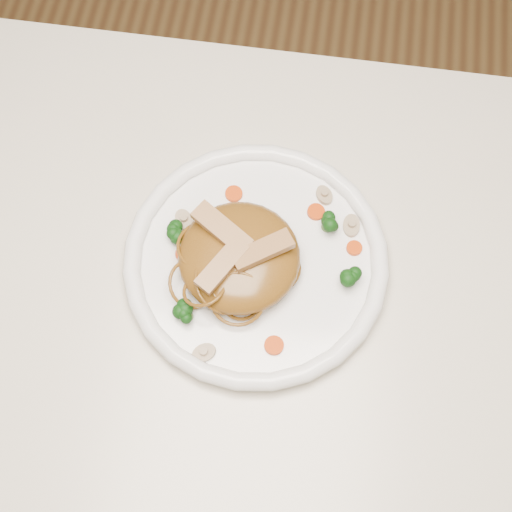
# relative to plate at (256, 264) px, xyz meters

# --- Properties ---
(ground) EXTENTS (4.00, 4.00, 0.00)m
(ground) POSITION_rel_plate_xyz_m (-0.02, -0.10, -0.76)
(ground) COLOR brown
(ground) RESTS_ON ground
(table) EXTENTS (1.20, 0.80, 0.75)m
(table) POSITION_rel_plate_xyz_m (-0.02, -0.10, -0.11)
(table) COLOR beige
(table) RESTS_ON ground
(plate) EXTENTS (0.31, 0.31, 0.02)m
(plate) POSITION_rel_plate_xyz_m (0.00, 0.00, 0.00)
(plate) COLOR white
(plate) RESTS_ON table
(noodle_mound) EXTENTS (0.16, 0.16, 0.04)m
(noodle_mound) POSITION_rel_plate_xyz_m (-0.02, -0.01, 0.03)
(noodle_mound) COLOR brown
(noodle_mound) RESTS_ON plate
(chicken_a) EXTENTS (0.07, 0.06, 0.01)m
(chicken_a) POSITION_rel_plate_xyz_m (0.01, -0.01, 0.06)
(chicken_a) COLOR #A4794D
(chicken_a) RESTS_ON noodle_mound
(chicken_b) EXTENTS (0.07, 0.06, 0.01)m
(chicken_b) POSITION_rel_plate_xyz_m (-0.04, 0.01, 0.06)
(chicken_b) COLOR #A4794D
(chicken_b) RESTS_ON noodle_mound
(chicken_c) EXTENTS (0.05, 0.07, 0.01)m
(chicken_c) POSITION_rel_plate_xyz_m (-0.03, -0.03, 0.06)
(chicken_c) COLOR #A4794D
(chicken_c) RESTS_ON noodle_mound
(broccoli_0) EXTENTS (0.03, 0.03, 0.03)m
(broccoli_0) POSITION_rel_plate_xyz_m (0.07, 0.05, 0.02)
(broccoli_0) COLOR #0E3E0D
(broccoli_0) RESTS_ON plate
(broccoli_1) EXTENTS (0.03, 0.03, 0.03)m
(broccoli_1) POSITION_rel_plate_xyz_m (-0.09, 0.02, 0.02)
(broccoli_1) COLOR #0E3E0D
(broccoli_1) RESTS_ON plate
(broccoli_2) EXTENTS (0.03, 0.03, 0.03)m
(broccoli_2) POSITION_rel_plate_xyz_m (-0.06, -0.08, 0.02)
(broccoli_2) COLOR #0E3E0D
(broccoli_2) RESTS_ON plate
(broccoli_3) EXTENTS (0.03, 0.03, 0.03)m
(broccoli_3) POSITION_rel_plate_xyz_m (0.11, -0.01, 0.02)
(broccoli_3) COLOR #0E3E0D
(broccoli_3) RESTS_ON plate
(carrot_0) EXTENTS (0.03, 0.03, 0.00)m
(carrot_0) POSITION_rel_plate_xyz_m (0.06, 0.07, 0.01)
(carrot_0) COLOR red
(carrot_0) RESTS_ON plate
(carrot_1) EXTENTS (0.02, 0.02, 0.00)m
(carrot_1) POSITION_rel_plate_xyz_m (-0.08, -0.00, 0.01)
(carrot_1) COLOR red
(carrot_1) RESTS_ON plate
(carrot_2) EXTENTS (0.02, 0.02, 0.00)m
(carrot_2) POSITION_rel_plate_xyz_m (0.11, 0.03, 0.01)
(carrot_2) COLOR red
(carrot_2) RESTS_ON plate
(carrot_3) EXTENTS (0.02, 0.02, 0.00)m
(carrot_3) POSITION_rel_plate_xyz_m (-0.04, 0.08, 0.01)
(carrot_3) COLOR red
(carrot_3) RESTS_ON plate
(carrot_4) EXTENTS (0.02, 0.02, 0.00)m
(carrot_4) POSITION_rel_plate_xyz_m (0.03, -0.09, 0.01)
(carrot_4) COLOR red
(carrot_4) RESTS_ON plate
(mushroom_0) EXTENTS (0.04, 0.04, 0.01)m
(mushroom_0) POSITION_rel_plate_xyz_m (-0.04, -0.11, 0.01)
(mushroom_0) COLOR tan
(mushroom_0) RESTS_ON plate
(mushroom_1) EXTENTS (0.03, 0.03, 0.01)m
(mushroom_1) POSITION_rel_plate_xyz_m (0.10, 0.06, 0.01)
(mushroom_1) COLOR tan
(mushroom_1) RESTS_ON plate
(mushroom_2) EXTENTS (0.04, 0.04, 0.01)m
(mushroom_2) POSITION_rel_plate_xyz_m (-0.09, 0.04, 0.01)
(mushroom_2) COLOR tan
(mushroom_2) RESTS_ON plate
(mushroom_3) EXTENTS (0.03, 0.03, 0.01)m
(mushroom_3) POSITION_rel_plate_xyz_m (0.07, 0.09, 0.01)
(mushroom_3) COLOR tan
(mushroom_3) RESTS_ON plate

